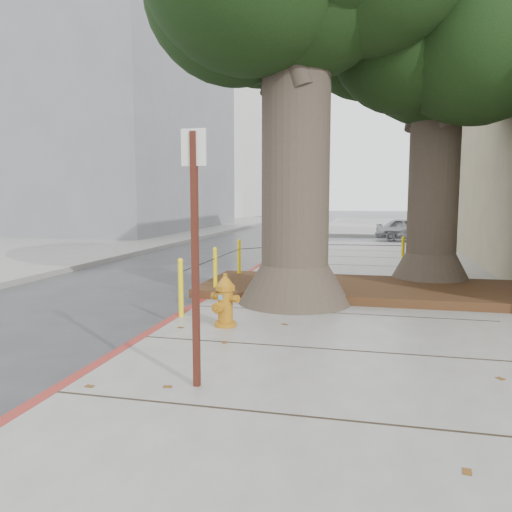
{
  "coord_description": "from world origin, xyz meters",
  "views": [
    {
      "loc": [
        1.03,
        -6.14,
        2.05
      ],
      "look_at": [
        -0.78,
        1.69,
        1.1
      ],
      "focal_mm": 35.0,
      "sensor_mm": 36.0,
      "label": 1
    }
  ],
  "objects_px": {
    "signpost": "(195,244)",
    "car_dark": "(117,223)",
    "car_silver": "(410,229)",
    "fire_hydrant": "(225,301)"
  },
  "relations": [
    {
      "from": "signpost",
      "to": "car_dark",
      "type": "relative_size",
      "value": 0.56
    },
    {
      "from": "fire_hydrant",
      "to": "car_dark",
      "type": "distance_m",
      "value": 20.62
    },
    {
      "from": "fire_hydrant",
      "to": "car_silver",
      "type": "xyz_separation_m",
      "value": [
        3.88,
        17.61,
        0.01
      ]
    },
    {
      "from": "car_silver",
      "to": "fire_hydrant",
      "type": "bearing_deg",
      "value": 172.02
    },
    {
      "from": "car_silver",
      "to": "car_dark",
      "type": "relative_size",
      "value": 0.7
    },
    {
      "from": "fire_hydrant",
      "to": "car_silver",
      "type": "height_order",
      "value": "car_silver"
    },
    {
      "from": "fire_hydrant",
      "to": "car_silver",
      "type": "bearing_deg",
      "value": 99.03
    },
    {
      "from": "signpost",
      "to": "car_dark",
      "type": "distance_m",
      "value": 22.83
    },
    {
      "from": "signpost",
      "to": "car_silver",
      "type": "xyz_separation_m",
      "value": [
        3.48,
        19.94,
        -1.05
      ]
    },
    {
      "from": "signpost",
      "to": "car_dark",
      "type": "height_order",
      "value": "signpost"
    }
  ]
}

